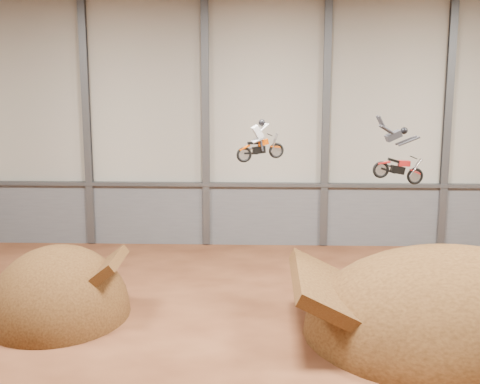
% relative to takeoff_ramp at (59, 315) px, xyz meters
% --- Properties ---
extents(floor, '(40.00, 40.00, 0.00)m').
position_rel_takeoff_ramp_xyz_m(floor, '(8.67, -3.90, 0.00)').
color(floor, '#4C2514').
rests_on(floor, ground).
extents(back_wall, '(40.00, 0.10, 14.00)m').
position_rel_takeoff_ramp_xyz_m(back_wall, '(8.67, 11.10, 7.00)').
color(back_wall, '#ACA698').
rests_on(back_wall, ground).
extents(lower_band_back, '(39.80, 0.18, 3.50)m').
position_rel_takeoff_ramp_xyz_m(lower_band_back, '(8.67, 11.00, 1.75)').
color(lower_band_back, '#5B5D64').
rests_on(lower_band_back, ground).
extents(steel_rail, '(39.80, 0.35, 0.20)m').
position_rel_takeoff_ramp_xyz_m(steel_rail, '(8.67, 10.85, 3.55)').
color(steel_rail, '#47494F').
rests_on(steel_rail, lower_band_back).
extents(steel_column_1, '(0.40, 0.36, 13.90)m').
position_rel_takeoff_ramp_xyz_m(steel_column_1, '(-1.33, 10.90, 7.00)').
color(steel_column_1, '#47494F').
rests_on(steel_column_1, ground).
extents(steel_column_2, '(0.40, 0.36, 13.90)m').
position_rel_takeoff_ramp_xyz_m(steel_column_2, '(5.34, 10.90, 7.00)').
color(steel_column_2, '#47494F').
rests_on(steel_column_2, ground).
extents(steel_column_3, '(0.40, 0.36, 13.90)m').
position_rel_takeoff_ramp_xyz_m(steel_column_3, '(12.00, 10.90, 7.00)').
color(steel_column_3, '#47494F').
rests_on(steel_column_3, ground).
extents(steel_column_4, '(0.40, 0.36, 13.90)m').
position_rel_takeoff_ramp_xyz_m(steel_column_4, '(18.67, 10.90, 7.00)').
color(steel_column_4, '#47494F').
rests_on(steel_column_4, ground).
extents(takeoff_ramp, '(5.90, 6.81, 5.90)m').
position_rel_takeoff_ramp_xyz_m(takeoff_ramp, '(0.00, 0.00, 0.00)').
color(takeoff_ramp, '#361E0D').
rests_on(takeoff_ramp, ground).
extents(landing_ramp, '(11.77, 10.41, 6.79)m').
position_rel_takeoff_ramp_xyz_m(landing_ramp, '(16.01, -1.48, 0.00)').
color(landing_ramp, '#361E0D').
rests_on(landing_ramp, ground).
extents(fmx_rider_a, '(2.18, 1.28, 1.89)m').
position_rel_takeoff_ramp_xyz_m(fmx_rider_a, '(8.44, -0.24, 7.54)').
color(fmx_rider_a, '#C64200').
extents(fmx_rider_b, '(3.28, 1.27, 2.88)m').
position_rel_takeoff_ramp_xyz_m(fmx_rider_b, '(13.77, -0.13, 7.04)').
color(fmx_rider_b, '#AB1B1A').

